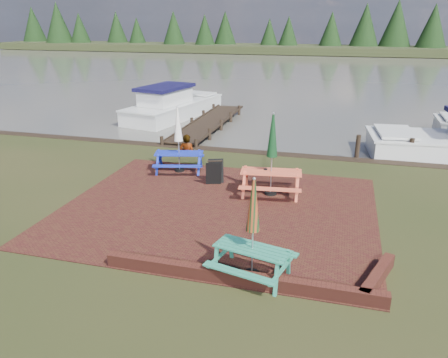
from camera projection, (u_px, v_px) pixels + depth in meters
ground at (207, 224)px, 11.91m from camera, size 120.00×120.00×0.00m
paving at (218, 209)px, 12.81m from camera, size 9.00×7.50×0.02m
brick_wall at (271, 278)px, 9.14m from camera, size 6.21×1.79×0.30m
water at (313, 73)px, 45.40m from camera, size 120.00×60.00×0.02m
far_treeline at (329, 32)px, 70.52m from camera, size 120.00×10.00×8.10m
picnic_table_teal at (252, 244)px, 9.22m from camera, size 1.91×1.78×2.25m
picnic_table_red at (271, 167)px, 13.55m from camera, size 2.06×1.88×2.61m
picnic_table_blue at (179, 150)px, 15.67m from camera, size 2.03×1.89×2.38m
chalkboard at (215, 172)px, 14.61m from camera, size 0.55×0.64×0.83m
jetty at (208, 123)px, 22.94m from camera, size 1.76×9.08×1.00m
boat_jetty at (173, 107)px, 25.41m from camera, size 3.95×7.67×2.12m
person at (187, 135)px, 17.50m from camera, size 0.65×0.43×1.76m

